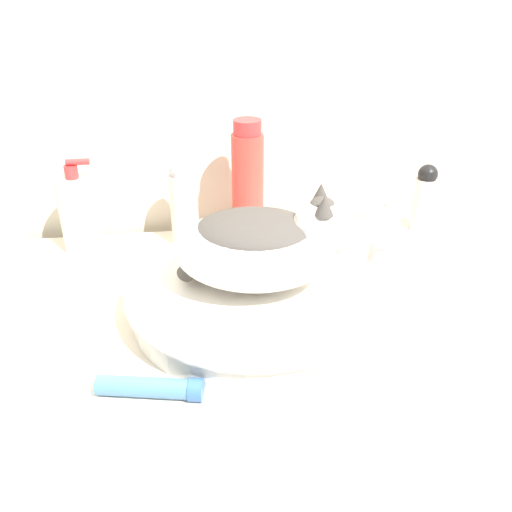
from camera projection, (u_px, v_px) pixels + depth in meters
wall_back at (216, 61)px, 1.05m from camera, size 8.00×0.05×2.40m
vanity_counter at (240, 470)px, 1.13m from camera, size 0.96×0.54×0.87m
sink_basin at (255, 295)px, 0.87m from camera, size 0.41×0.41×0.06m
cat at (261, 243)px, 0.82m from camera, size 0.28×0.29×0.15m
faucet at (378, 240)px, 0.95m from camera, size 0.12×0.07×0.13m
soap_pump_bottle at (78, 213)px, 1.04m from camera, size 0.07×0.07×0.18m
lotion_bottle_white at (184, 201)px, 1.06m from camera, size 0.05×0.05×0.18m
shampoo_bottle_tall at (248, 184)px, 1.06m from camera, size 0.06×0.06×0.25m
deodorant_stick at (424, 197)px, 1.12m from camera, size 0.05×0.05×0.14m
cream_tube at (151, 388)px, 0.70m from camera, size 0.14×0.06×0.03m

